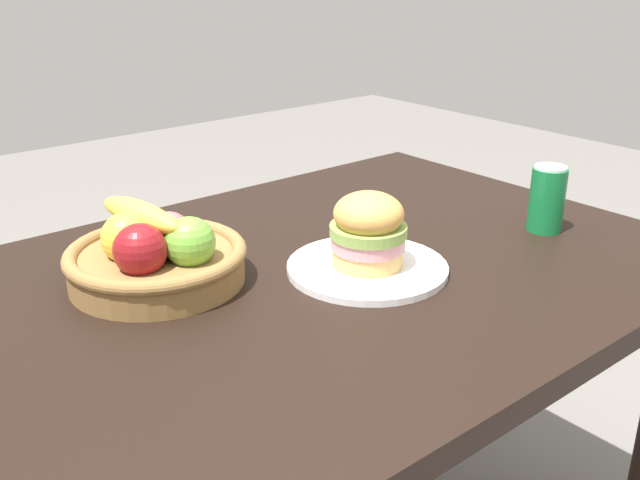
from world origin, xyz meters
TOP-DOWN VIEW (x-y plane):
  - dining_table at (0.00, 0.00)m, footprint 1.40×0.90m
  - plate at (0.11, -0.06)m, footprint 0.27×0.27m
  - sandwich at (0.11, -0.06)m, footprint 0.13×0.13m
  - soda_can at (0.50, -0.14)m, footprint 0.07×0.07m
  - fruit_basket at (-0.18, 0.12)m, footprint 0.29×0.29m

SIDE VIEW (x-z plane):
  - dining_table at x=0.00m, z-range 0.27..1.02m
  - plate at x=0.11m, z-range 0.75..0.76m
  - fruit_basket at x=-0.18m, z-range 0.73..0.87m
  - soda_can at x=0.50m, z-range 0.75..0.88m
  - sandwich at x=0.11m, z-range 0.76..0.89m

